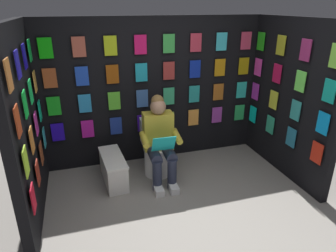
% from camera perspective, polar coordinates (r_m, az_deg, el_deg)
% --- Properties ---
extents(ground_plane, '(30.00, 30.00, 0.00)m').
position_cam_1_polar(ground_plane, '(3.52, 5.62, -18.83)').
color(ground_plane, gray).
extents(display_wall_back, '(3.36, 0.14, 2.15)m').
position_cam_1_polar(display_wall_back, '(4.57, -2.60, 6.55)').
color(display_wall_back, black).
rests_on(display_wall_back, ground).
extents(display_wall_left, '(0.14, 1.79, 2.15)m').
position_cam_1_polar(display_wall_left, '(4.50, 21.93, 4.67)').
color(display_wall_left, black).
rests_on(display_wall_left, ground).
extents(display_wall_right, '(0.14, 1.79, 2.15)m').
position_cam_1_polar(display_wall_right, '(3.60, -25.32, 0.01)').
color(display_wall_right, black).
rests_on(display_wall_right, ground).
extents(toilet, '(0.41, 0.56, 0.77)m').
position_cam_1_polar(toilet, '(4.39, -2.18, -4.68)').
color(toilet, white).
rests_on(toilet, ground).
extents(person_reading, '(0.54, 0.69, 1.19)m').
position_cam_1_polar(person_reading, '(4.07, -1.54, -2.62)').
color(person_reading, gold).
rests_on(person_reading, ground).
extents(comic_longbox_near, '(0.32, 0.75, 0.39)m').
position_cam_1_polar(comic_longbox_near, '(4.25, -10.22, -7.97)').
color(comic_longbox_near, white).
rests_on(comic_longbox_near, ground).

